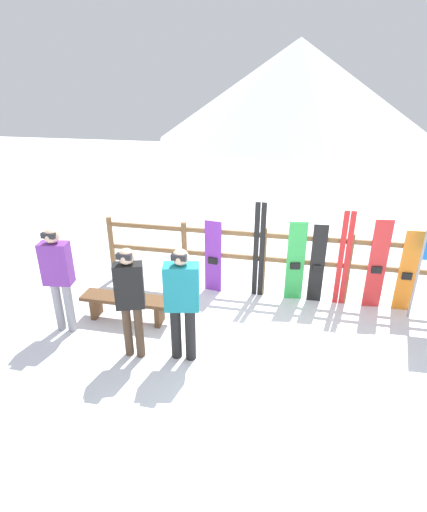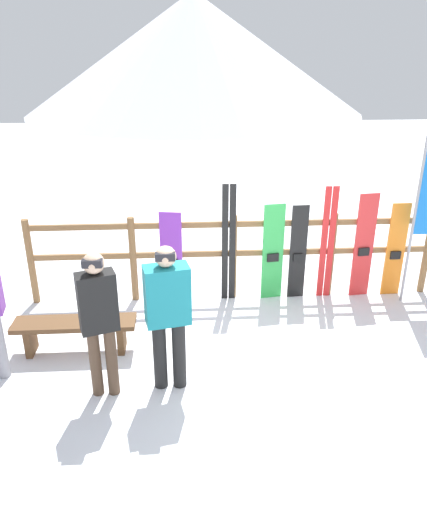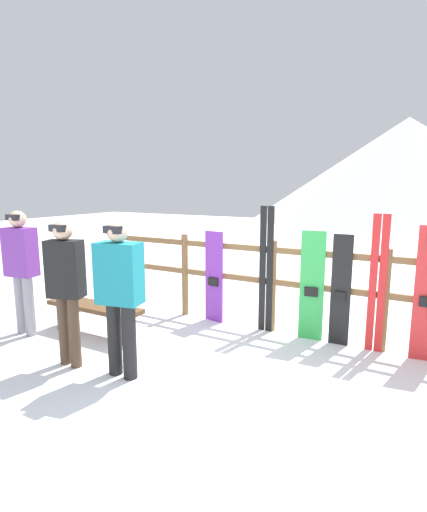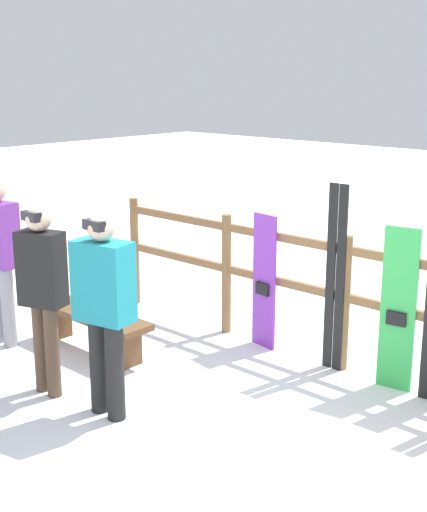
{
  "view_description": "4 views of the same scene",
  "coord_description": "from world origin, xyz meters",
  "views": [
    {
      "loc": [
        0.47,
        -4.68,
        3.61
      ],
      "look_at": [
        -0.72,
        0.95,
        1.05
      ],
      "focal_mm": 28.0,
      "sensor_mm": 36.0,
      "label": 1
    },
    {
      "loc": [
        -0.69,
        -4.83,
        3.49
      ],
      "look_at": [
        -0.33,
        1.0,
        1.0
      ],
      "focal_mm": 35.0,
      "sensor_mm": 36.0,
      "label": 2
    },
    {
      "loc": [
        1.91,
        -3.29,
        2.01
      ],
      "look_at": [
        -0.58,
        1.16,
        1.11
      ],
      "focal_mm": 28.0,
      "sensor_mm": 36.0,
      "label": 3
    },
    {
      "loc": [
        3.3,
        -3.58,
        2.7
      ],
      "look_at": [
        -0.79,
        0.87,
        1.13
      ],
      "focal_mm": 50.0,
      "sensor_mm": 36.0,
      "label": 4
    }
  ],
  "objects": [
    {
      "name": "ski_pair_black",
      "position": [
        -0.07,
        1.73,
        0.87
      ],
      "size": [
        0.19,
        0.02,
        1.74
      ],
      "color": "black",
      "rests_on": "ground"
    },
    {
      "name": "ski_pair_red",
      "position": [
        1.35,
        1.73,
        0.84
      ],
      "size": [
        0.19,
        0.02,
        1.69
      ],
      "color": "red",
      "rests_on": "ground"
    },
    {
      "name": "fence",
      "position": [
        0.0,
        1.79,
        0.76
      ],
      "size": [
        5.87,
        0.1,
        1.27
      ],
      "color": "brown",
      "rests_on": "ground"
    },
    {
      "name": "snowboard_black_stripe",
      "position": [
        0.93,
        1.73,
        0.71
      ],
      "size": [
        0.24,
        0.06,
        1.42
      ],
      "color": "black",
      "rests_on": "ground"
    },
    {
      "name": "ground_plane",
      "position": [
        0.0,
        0.0,
        0.0
      ],
      "size": [
        40.0,
        40.0,
        0.0
      ],
      "primitive_type": "plane",
      "color": "white"
    },
    {
      "name": "bench",
      "position": [
        -2.05,
        0.46,
        0.32
      ],
      "size": [
        1.46,
        0.36,
        0.42
      ],
      "color": "brown",
      "rests_on": "ground"
    },
    {
      "name": "rental_flag",
      "position": [
        2.59,
        1.5,
        1.6
      ],
      "size": [
        0.4,
        0.04,
        2.55
      ],
      "color": "#99999E",
      "rests_on": "ground"
    },
    {
      "name": "snowboard_orange",
      "position": [
        2.38,
        1.73,
        0.71
      ],
      "size": [
        0.28,
        0.06,
        1.43
      ],
      "color": "orange",
      "rests_on": "ground"
    },
    {
      "name": "person_black",
      "position": [
        -1.58,
        -0.37,
        0.97
      ],
      "size": [
        0.43,
        0.32,
        1.65
      ],
      "color": "#4C3828",
      "rests_on": "ground"
    },
    {
      "name": "person_teal",
      "position": [
        -0.89,
        -0.28,
        0.96
      ],
      "size": [
        0.5,
        0.34,
        1.66
      ],
      "color": "black",
      "rests_on": "ground"
    },
    {
      "name": "mountain_backdrop",
      "position": [
        0.0,
        23.79,
        3.0
      ],
      "size": [
        18.0,
        18.0,
        6.0
      ],
      "color": "silver",
      "rests_on": "ground"
    },
    {
      "name": "snowboard_green",
      "position": [
        0.57,
        1.73,
        0.72
      ],
      "size": [
        0.31,
        0.09,
        1.45
      ],
      "color": "green",
      "rests_on": "ground"
    },
    {
      "name": "snowboard_purple",
      "position": [
        -0.89,
        1.73,
        0.67
      ],
      "size": [
        0.31,
        0.09,
        1.36
      ],
      "color": "purple",
      "rests_on": "ground"
    },
    {
      "name": "snowboard_red",
      "position": [
        1.89,
        1.73,
        0.78
      ],
      "size": [
        0.29,
        0.08,
        1.58
      ],
      "color": "red",
      "rests_on": "ground"
    }
  ]
}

